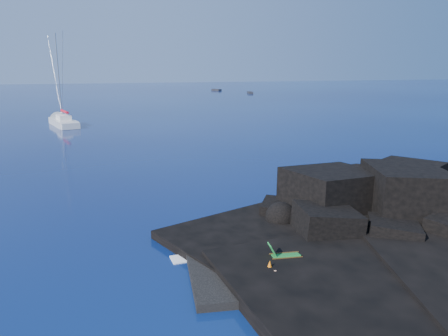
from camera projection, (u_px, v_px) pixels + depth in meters
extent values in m
plane|color=#030834|center=(187.00, 287.00, 18.23)|extent=(400.00, 400.00, 0.00)
cube|color=black|center=(283.00, 269.00, 19.87)|extent=(9.08, 6.86, 0.70)
cube|color=white|center=(266.00, 280.00, 18.12)|extent=(1.85, 1.33, 0.04)
cone|color=orange|center=(270.00, 267.00, 18.70)|extent=(0.49, 0.49, 0.56)
cube|color=black|center=(216.00, 91.00, 150.15)|extent=(2.81, 4.32, 0.55)
cube|color=black|center=(250.00, 93.00, 136.22)|extent=(1.94, 4.34, 0.56)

